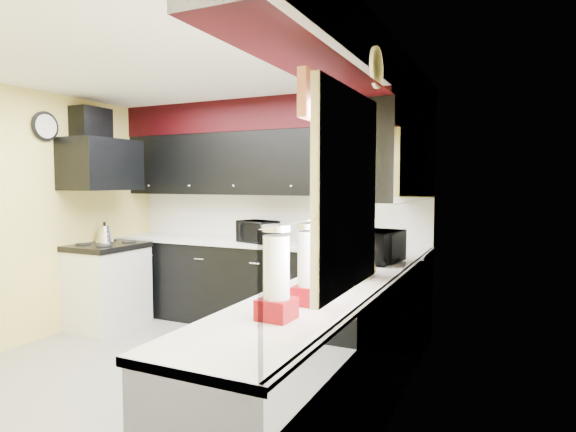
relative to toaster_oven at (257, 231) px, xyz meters
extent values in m
plane|color=gray|center=(0.00, -1.44, -1.06)|extent=(3.60, 3.60, 0.00)
cube|color=#E0C666|center=(0.00, 0.36, 0.19)|extent=(3.60, 0.06, 2.50)
cube|color=#E0C666|center=(1.80, -1.44, 0.19)|extent=(0.06, 3.60, 2.50)
cube|color=#E0C666|center=(-1.80, -1.44, 0.19)|extent=(0.06, 3.60, 2.50)
cube|color=white|center=(0.00, -1.44, 1.44)|extent=(3.60, 3.60, 0.06)
cube|color=black|center=(0.00, 0.06, -0.61)|extent=(3.60, 0.60, 0.90)
cube|color=black|center=(1.50, -1.74, -0.61)|extent=(0.60, 3.00, 0.90)
cube|color=white|center=(0.00, 0.06, -0.14)|extent=(3.62, 0.64, 0.04)
cube|color=white|center=(1.50, -1.74, -0.14)|extent=(0.64, 3.02, 0.04)
cube|color=white|center=(0.00, 0.35, 0.13)|extent=(3.60, 0.02, 0.50)
cube|color=white|center=(1.79, -1.44, 0.13)|extent=(0.02, 3.60, 0.50)
cube|color=black|center=(-0.50, 0.19, 0.74)|extent=(2.60, 0.35, 0.70)
cube|color=black|center=(1.63, -0.54, 0.74)|extent=(0.35, 1.80, 0.70)
cube|color=black|center=(0.00, 0.18, 1.27)|extent=(3.60, 0.36, 0.35)
cube|color=black|center=(1.62, -1.62, 1.27)|extent=(0.36, 3.24, 0.35)
cube|color=white|center=(-1.50, -0.69, -0.63)|extent=(0.60, 0.75, 0.86)
cube|color=black|center=(-1.50, -0.69, -0.17)|extent=(0.62, 0.77, 0.06)
cube|color=black|center=(-1.55, -0.69, 0.72)|extent=(0.50, 0.78, 0.55)
cube|color=black|center=(-1.68, -0.69, 1.14)|extent=(0.24, 0.40, 0.40)
cube|color=red|center=(1.73, -2.34, 0.89)|extent=(0.04, 0.88, 0.20)
cube|color=white|center=(0.83, -0.14, 0.74)|extent=(0.03, 0.26, 0.35)
imported|color=black|center=(0.00, 0.00, 0.00)|extent=(0.49, 0.45, 0.23)
imported|color=black|center=(1.52, -0.74, 0.01)|extent=(0.38, 0.50, 0.26)
cylinder|color=white|center=(0.66, 0.11, -0.04)|extent=(0.18, 0.18, 0.15)
cube|color=black|center=(1.05, 0.08, -0.01)|extent=(0.13, 0.15, 0.21)
camera|label=1|loc=(2.51, -4.56, 0.53)|focal=30.00mm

